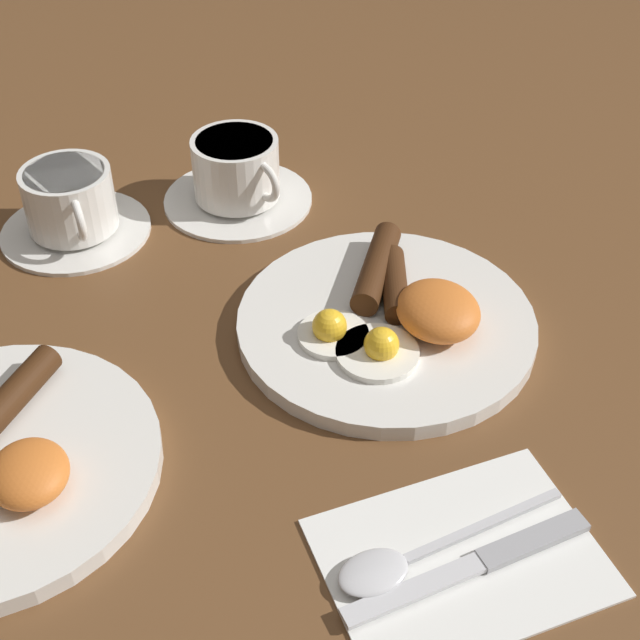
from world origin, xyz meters
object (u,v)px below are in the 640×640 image
breakfast_plate_near (391,319)px  teacup_far (71,207)px  spoon (397,562)px  knife (483,561)px  teacup_near (237,176)px

breakfast_plate_near → teacup_far: teacup_far is taller
breakfast_plate_near → spoon: (-0.23, 0.08, -0.01)m
teacup_far → knife: (-0.49, -0.22, -0.02)m
knife → spoon: (0.02, 0.06, 0.00)m
breakfast_plate_near → teacup_near: teacup_near is taller
teacup_near → knife: bearing=-174.2°
breakfast_plate_near → knife: bearing=173.5°
teacup_far → breakfast_plate_near: bearing=-133.7°
teacup_far → spoon: bearing=-160.7°
breakfast_plate_near → spoon: bearing=159.9°
breakfast_plate_near → teacup_far: 0.35m
teacup_far → spoon: 0.50m
spoon → knife: bearing=155.7°
breakfast_plate_near → teacup_far: (0.24, 0.25, 0.02)m
breakfast_plate_near → knife: size_ratio=1.40×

